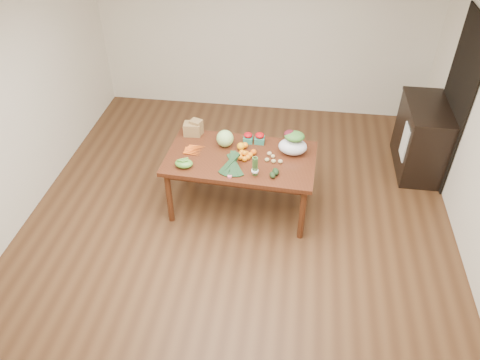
# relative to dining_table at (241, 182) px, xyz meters

# --- Properties ---
(floor) EXTENTS (6.00, 6.00, 0.00)m
(floor) POSITION_rel_dining_table_xyz_m (0.00, -0.53, -0.38)
(floor) COLOR #56361D
(floor) RESTS_ON ground
(room_walls) EXTENTS (5.02, 6.02, 2.70)m
(room_walls) POSITION_rel_dining_table_xyz_m (0.00, -0.53, 0.97)
(room_walls) COLOR white
(room_walls) RESTS_ON floor
(dining_table) EXTENTS (1.73, 1.02, 0.75)m
(dining_table) POSITION_rel_dining_table_xyz_m (0.00, 0.00, 0.00)
(dining_table) COLOR #502312
(dining_table) RESTS_ON floor
(doorway_dark) EXTENTS (0.02, 1.00, 2.10)m
(doorway_dark) POSITION_rel_dining_table_xyz_m (2.48, 1.07, 0.68)
(doorway_dark) COLOR black
(doorway_dark) RESTS_ON floor
(cabinet) EXTENTS (0.52, 1.02, 0.94)m
(cabinet) POSITION_rel_dining_table_xyz_m (2.22, 1.12, 0.10)
(cabinet) COLOR black
(cabinet) RESTS_ON floor
(dish_towel) EXTENTS (0.02, 0.28, 0.45)m
(dish_towel) POSITION_rel_dining_table_xyz_m (1.96, 0.87, 0.18)
(dish_towel) COLOR white
(dish_towel) RESTS_ON cabinet
(paper_bag) EXTENTS (0.28, 0.24, 0.19)m
(paper_bag) POSITION_rel_dining_table_xyz_m (-0.64, 0.38, 0.47)
(paper_bag) COLOR olive
(paper_bag) RESTS_ON dining_table
(cabbage) EXTENTS (0.20, 0.20, 0.20)m
(cabbage) POSITION_rel_dining_table_xyz_m (-0.21, 0.20, 0.47)
(cabbage) COLOR #A7C672
(cabbage) RESTS_ON dining_table
(strawberry_basket_a) EXTENTS (0.11, 0.11, 0.10)m
(strawberry_basket_a) POSITION_rel_dining_table_xyz_m (0.05, 0.31, 0.42)
(strawberry_basket_a) COLOR #B00B14
(strawberry_basket_a) RESTS_ON dining_table
(strawberry_basket_b) EXTENTS (0.12, 0.12, 0.10)m
(strawberry_basket_b) POSITION_rel_dining_table_xyz_m (0.18, 0.31, 0.43)
(strawberry_basket_b) COLOR red
(strawberry_basket_b) RESTS_ON dining_table
(orange_a) EXTENTS (0.09, 0.09, 0.09)m
(orange_a) POSITION_rel_dining_table_xyz_m (-0.02, 0.14, 0.42)
(orange_a) COLOR #F8A20F
(orange_a) RESTS_ON dining_table
(orange_b) EXTENTS (0.07, 0.07, 0.07)m
(orange_b) POSITION_rel_dining_table_xyz_m (0.02, 0.18, 0.41)
(orange_b) COLOR #FF610F
(orange_b) RESTS_ON dining_table
(orange_c) EXTENTS (0.07, 0.07, 0.07)m
(orange_c) POSITION_rel_dining_table_xyz_m (0.14, 0.07, 0.41)
(orange_c) COLOR #E2580D
(orange_c) RESTS_ON dining_table
(mandarin_cluster) EXTENTS (0.19, 0.19, 0.10)m
(mandarin_cluster) POSITION_rel_dining_table_xyz_m (0.05, -0.02, 0.42)
(mandarin_cluster) COLOR orange
(mandarin_cluster) RESTS_ON dining_table
(carrots) EXTENTS (0.23, 0.23, 0.03)m
(carrots) POSITION_rel_dining_table_xyz_m (-0.54, 0.04, 0.39)
(carrots) COLOR #E35713
(carrots) RESTS_ON dining_table
(snap_pea_bag) EXTENTS (0.20, 0.15, 0.09)m
(snap_pea_bag) POSITION_rel_dining_table_xyz_m (-0.59, -0.27, 0.42)
(snap_pea_bag) COLOR #4C9331
(snap_pea_bag) RESTS_ON dining_table
(kale_bunch) EXTENTS (0.34, 0.42, 0.16)m
(kale_bunch) POSITION_rel_dining_table_xyz_m (-0.06, -0.29, 0.45)
(kale_bunch) COLOR #163319
(kale_bunch) RESTS_ON dining_table
(asparagus_bundle) EXTENTS (0.09, 0.12, 0.26)m
(asparagus_bundle) POSITION_rel_dining_table_xyz_m (0.20, -0.32, 0.50)
(asparagus_bundle) COLOR #59803A
(asparagus_bundle) RESTS_ON dining_table
(potato_a) EXTENTS (0.05, 0.05, 0.04)m
(potato_a) POSITION_rel_dining_table_xyz_m (0.30, -0.04, 0.40)
(potato_a) COLOR tan
(potato_a) RESTS_ON dining_table
(potato_b) EXTENTS (0.05, 0.05, 0.04)m
(potato_b) POSITION_rel_dining_table_xyz_m (0.38, -0.06, 0.40)
(potato_b) COLOR tan
(potato_b) RESTS_ON dining_table
(potato_c) EXTENTS (0.05, 0.04, 0.04)m
(potato_c) POSITION_rel_dining_table_xyz_m (0.36, 0.03, 0.40)
(potato_c) COLOR tan
(potato_c) RESTS_ON dining_table
(potato_d) EXTENTS (0.06, 0.05, 0.05)m
(potato_d) POSITION_rel_dining_table_xyz_m (0.32, 0.07, 0.40)
(potato_d) COLOR tan
(potato_d) RESTS_ON dining_table
(potato_e) EXTENTS (0.05, 0.05, 0.05)m
(potato_e) POSITION_rel_dining_table_xyz_m (0.45, -0.06, 0.40)
(potato_e) COLOR #D3C57A
(potato_e) RESTS_ON dining_table
(avocado_a) EXTENTS (0.09, 0.11, 0.06)m
(avocado_a) POSITION_rel_dining_table_xyz_m (0.39, -0.33, 0.41)
(avocado_a) COLOR black
(avocado_a) RESTS_ON dining_table
(avocado_b) EXTENTS (0.10, 0.12, 0.07)m
(avocado_b) POSITION_rel_dining_table_xyz_m (0.41, -0.27, 0.41)
(avocado_b) COLOR black
(avocado_b) RESTS_ON dining_table
(salad_bag) EXTENTS (0.34, 0.26, 0.25)m
(salad_bag) POSITION_rel_dining_table_xyz_m (0.57, 0.15, 0.50)
(salad_bag) COLOR white
(salad_bag) RESTS_ON dining_table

